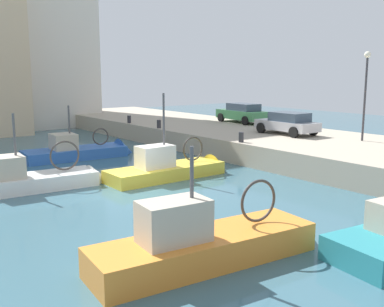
% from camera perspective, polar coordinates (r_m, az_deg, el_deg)
% --- Properties ---
extents(water_surface, '(80.00, 80.00, 0.00)m').
position_cam_1_polar(water_surface, '(18.93, -5.87, -4.96)').
color(water_surface, '#386070').
rests_on(water_surface, ground).
extents(quay_wall, '(9.00, 56.00, 1.20)m').
position_cam_1_polar(quay_wall, '(26.57, 15.64, 0.41)').
color(quay_wall, '#ADA08C').
rests_on(quay_wall, ground).
extents(fishing_boat_white, '(6.46, 2.37, 4.07)m').
position_cam_1_polar(fishing_boat_white, '(20.54, -18.77, -3.86)').
color(fishing_boat_white, white).
rests_on(fishing_boat_white, ground).
extents(fishing_boat_blue, '(6.68, 2.67, 4.00)m').
position_cam_1_polar(fishing_boat_blue, '(27.37, -13.57, -0.25)').
color(fishing_boat_blue, '#2D60B7').
rests_on(fishing_boat_blue, ground).
extents(fishing_boat_yellow, '(6.56, 2.13, 4.82)m').
position_cam_1_polar(fishing_boat_yellow, '(21.68, -2.43, -2.58)').
color(fishing_boat_yellow, gold).
rests_on(fishing_boat_yellow, ground).
extents(fishing_boat_orange, '(7.14, 2.50, 3.91)m').
position_cam_1_polar(fishing_boat_orange, '(12.32, 2.79, -12.63)').
color(fishing_boat_orange, orange).
rests_on(fishing_boat_orange, ground).
extents(parked_car_green, '(2.13, 4.36, 1.44)m').
position_cam_1_polar(parked_car_green, '(34.36, 6.29, 5.10)').
color(parked_car_green, '#387547').
rests_on(parked_car_green, quay_wall).
extents(parked_car_silver, '(2.02, 3.97, 1.35)m').
position_cam_1_polar(parked_car_silver, '(28.24, 11.91, 3.77)').
color(parked_car_silver, '#B7B7BC').
rests_on(parked_car_silver, quay_wall).
extents(mooring_bollard_south, '(0.28, 0.28, 0.55)m').
position_cam_1_polar(mooring_bollard_south, '(24.65, 6.19, 2.05)').
color(mooring_bollard_south, '#2D2D33').
rests_on(mooring_bollard_south, quay_wall).
extents(mooring_bollard_mid, '(0.28, 0.28, 0.55)m').
position_cam_1_polar(mooring_bollard_mid, '(30.86, -4.17, 3.71)').
color(mooring_bollard_mid, '#2D2D33').
rests_on(mooring_bollard_mid, quay_wall).
extents(mooring_bollard_north, '(0.28, 0.28, 0.55)m').
position_cam_1_polar(mooring_bollard_north, '(34.25, -7.89, 4.27)').
color(mooring_bollard_north, '#2D2D33').
rests_on(mooring_bollard_north, quay_wall).
extents(quay_streetlamp, '(0.36, 0.36, 4.83)m').
position_cam_1_polar(quay_streetlamp, '(26.52, 20.99, 8.48)').
color(quay_streetlamp, '#38383D').
rests_on(quay_streetlamp, quay_wall).
extents(waterfront_building_west, '(8.49, 9.34, 21.42)m').
position_cam_1_polar(waterfront_building_west, '(45.97, -19.02, 16.87)').
color(waterfront_building_west, silver).
rests_on(waterfront_building_west, ground).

